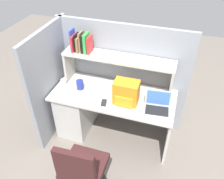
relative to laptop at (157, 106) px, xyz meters
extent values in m
plane|color=slate|center=(-0.59, 0.10, -0.78)|extent=(8.00, 8.00, 0.00)
cube|color=silver|center=(-0.59, 0.10, -0.07)|extent=(1.60, 0.70, 0.03)
cube|color=beige|center=(-1.14, 0.10, -0.43)|extent=(0.40, 0.64, 0.70)
cube|color=beige|center=(0.19, 0.10, -0.43)|extent=(0.03, 0.64, 0.70)
cube|color=gray|center=(-0.59, 0.48, -0.01)|extent=(1.84, 0.05, 1.55)
cube|color=gray|center=(-1.44, 0.05, -0.01)|extent=(0.05, 1.06, 1.55)
cube|color=#BCB7AC|center=(-1.29, 0.30, 0.16)|extent=(0.03, 0.28, 0.42)
cube|color=#BCB7AC|center=(0.11, 0.30, 0.16)|extent=(0.03, 0.28, 0.42)
cube|color=beige|center=(-0.59, 0.30, 0.38)|extent=(1.44, 0.28, 0.03)
cube|color=blue|center=(-1.20, 0.31, 0.54)|extent=(0.02, 0.14, 0.28)
cube|color=red|center=(-1.17, 0.30, 0.51)|extent=(0.02, 0.18, 0.21)
cube|color=black|center=(-1.14, 0.31, 0.52)|extent=(0.02, 0.13, 0.23)
cube|color=olive|center=(-1.11, 0.30, 0.50)|extent=(0.03, 0.17, 0.20)
cube|color=olive|center=(-1.08, 0.31, 0.53)|extent=(0.02, 0.14, 0.26)
cube|color=black|center=(-1.04, 0.31, 0.52)|extent=(0.03, 0.14, 0.24)
cube|color=green|center=(-1.01, 0.30, 0.53)|extent=(0.04, 0.15, 0.26)
cube|color=red|center=(-0.96, 0.30, 0.51)|extent=(0.03, 0.16, 0.23)
cube|color=#B7BABF|center=(0.00, -0.04, -0.04)|extent=(0.33, 0.25, 0.02)
cube|color=black|center=(0.01, -0.05, -0.03)|extent=(0.29, 0.20, 0.00)
cube|color=#B7BABF|center=(-0.01, 0.07, 0.07)|extent=(0.31, 0.08, 0.20)
cube|color=#3F72CC|center=(-0.01, 0.07, 0.07)|extent=(0.27, 0.06, 0.17)
cube|color=orange|center=(-0.39, 0.02, 0.10)|extent=(0.30, 0.20, 0.30)
cube|color=#FFA123|center=(-0.39, -0.09, 0.03)|extent=(0.22, 0.04, 0.13)
cube|color=#262628|center=(-0.64, -0.10, -0.03)|extent=(0.08, 0.11, 0.03)
cylinder|color=white|center=(-1.30, 0.11, -0.01)|extent=(0.08, 0.08, 0.08)
cylinder|color=navy|center=(-1.05, 0.09, 0.01)|extent=(0.10, 0.10, 0.13)
cylinder|color=#262628|center=(-0.61, -0.83, -0.54)|extent=(0.05, 0.05, 0.41)
cube|color=#3F1E1E|center=(-0.61, -0.83, -0.33)|extent=(0.44, 0.44, 0.08)
cube|color=#3F1E1E|center=(-0.61, -1.03, -0.07)|extent=(0.40, 0.08, 0.44)
camera|label=1|loc=(0.12, -2.15, 1.85)|focal=37.42mm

